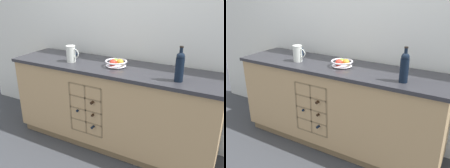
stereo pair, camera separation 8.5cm
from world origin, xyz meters
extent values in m
plane|color=#383A3F|center=(0.00, 0.00, 0.00)|extent=(14.00, 14.00, 0.00)
cube|color=silver|center=(0.00, 0.36, 1.27)|extent=(4.67, 0.06, 2.55)
cube|color=olive|center=(0.00, 0.00, 0.04)|extent=(2.21, 0.52, 0.09)
cube|color=tan|center=(0.00, 0.00, 0.50)|extent=(2.27, 0.58, 0.81)
cube|color=#2D2D33|center=(0.00, 0.00, 0.92)|extent=(2.31, 0.62, 0.03)
cube|color=olive|center=(-0.16, -0.19, 0.51)|extent=(0.39, 0.01, 0.55)
cube|color=olive|center=(-0.36, -0.24, 0.51)|extent=(0.02, 0.10, 0.55)
cube|color=olive|center=(0.04, -0.24, 0.51)|extent=(0.02, 0.10, 0.55)
cube|color=olive|center=(-0.16, -0.24, 0.23)|extent=(0.39, 0.10, 0.02)
cube|color=olive|center=(-0.16, -0.24, 0.37)|extent=(0.39, 0.10, 0.02)
cube|color=olive|center=(-0.16, -0.24, 0.51)|extent=(0.39, 0.10, 0.02)
cube|color=olive|center=(-0.16, -0.24, 0.65)|extent=(0.39, 0.10, 0.02)
cube|color=olive|center=(-0.16, -0.24, 0.78)|extent=(0.39, 0.10, 0.02)
cube|color=olive|center=(-0.16, -0.24, 0.51)|extent=(0.02, 0.10, 0.55)
cylinder|color=black|center=(-0.06, -0.13, 0.34)|extent=(0.07, 0.21, 0.07)
cylinder|color=black|center=(-0.06, -0.28, 0.34)|extent=(0.03, 0.09, 0.03)
cylinder|color=black|center=(-0.26, -0.11, 0.48)|extent=(0.07, 0.21, 0.07)
cylinder|color=black|center=(-0.26, -0.26, 0.48)|extent=(0.03, 0.09, 0.03)
cylinder|color=black|center=(-0.06, -0.13, 0.48)|extent=(0.07, 0.20, 0.07)
cylinder|color=black|center=(-0.06, -0.27, 0.48)|extent=(0.03, 0.09, 0.03)
cylinder|color=black|center=(-0.06, -0.14, 0.62)|extent=(0.08, 0.20, 0.08)
cylinder|color=black|center=(-0.06, -0.28, 0.62)|extent=(0.03, 0.09, 0.03)
cylinder|color=silver|center=(0.05, -0.01, 0.94)|extent=(0.10, 0.10, 0.01)
cone|color=silver|center=(0.05, -0.01, 0.98)|extent=(0.21, 0.21, 0.05)
torus|color=silver|center=(0.05, -0.01, 0.99)|extent=(0.23, 0.23, 0.02)
sphere|color=gold|center=(0.09, 0.00, 0.99)|extent=(0.08, 0.08, 0.08)
sphere|color=#7FA838|center=(0.04, 0.02, 0.98)|extent=(0.07, 0.07, 0.07)
sphere|color=red|center=(0.04, -0.05, 0.99)|extent=(0.08, 0.08, 0.08)
cylinder|color=silver|center=(-0.47, -0.08, 1.03)|extent=(0.10, 0.10, 0.18)
torus|color=silver|center=(-0.47, -0.08, 1.12)|extent=(0.11, 0.11, 0.01)
torus|color=silver|center=(-0.41, -0.08, 1.04)|extent=(0.11, 0.01, 0.11)
cylinder|color=#385684|center=(-0.61, 0.14, 0.98)|extent=(0.08, 0.08, 0.09)
torus|color=#385684|center=(-0.57, 0.14, 0.99)|extent=(0.07, 0.01, 0.07)
cylinder|color=black|center=(0.73, -0.13, 1.04)|extent=(0.08, 0.08, 0.21)
sphere|color=black|center=(0.73, -0.13, 1.16)|extent=(0.07, 0.07, 0.07)
cylinder|color=black|center=(0.73, -0.13, 1.19)|extent=(0.03, 0.03, 0.09)
cylinder|color=black|center=(0.73, -0.13, 1.25)|extent=(0.03, 0.03, 0.01)
camera|label=1|loc=(1.20, -2.21, 1.71)|focal=40.00mm
camera|label=2|loc=(1.27, -2.16, 1.71)|focal=40.00mm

